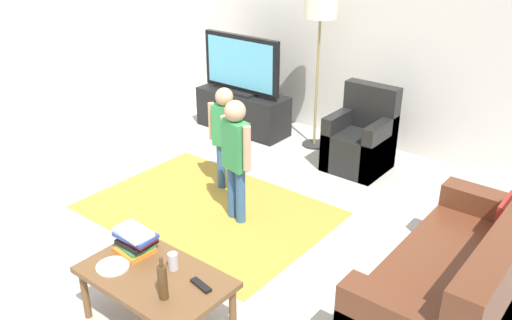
# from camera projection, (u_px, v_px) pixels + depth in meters

# --- Properties ---
(ground) EXTENTS (7.80, 7.80, 0.00)m
(ground) POSITION_uv_depth(u_px,v_px,m) (210.00, 256.00, 4.43)
(ground) COLOR #B2ADA3
(wall_back) EXTENTS (6.00, 0.12, 2.70)m
(wall_back) POSITION_uv_depth(u_px,v_px,m) (392.00, 31.00, 5.98)
(wall_back) COLOR silver
(wall_back) RESTS_ON ground
(area_rug) EXTENTS (2.20, 1.60, 0.01)m
(area_rug) POSITION_uv_depth(u_px,v_px,m) (208.00, 210.00, 5.10)
(area_rug) COLOR #B28C33
(area_rug) RESTS_ON ground
(tv_stand) EXTENTS (1.20, 0.44, 0.50)m
(tv_stand) POSITION_uv_depth(u_px,v_px,m) (243.00, 112.00, 6.84)
(tv_stand) COLOR black
(tv_stand) RESTS_ON ground
(tv) EXTENTS (1.10, 0.28, 0.71)m
(tv) POSITION_uv_depth(u_px,v_px,m) (241.00, 65.00, 6.57)
(tv) COLOR black
(tv) RESTS_ON tv_stand
(couch) EXTENTS (0.80, 1.80, 0.86)m
(couch) POSITION_uv_depth(u_px,v_px,m) (465.00, 284.00, 3.64)
(couch) COLOR brown
(couch) RESTS_ON ground
(armchair) EXTENTS (0.60, 0.60, 0.90)m
(armchair) POSITION_uv_depth(u_px,v_px,m) (361.00, 142.00, 5.83)
(armchair) COLOR black
(armchair) RESTS_ON ground
(floor_lamp) EXTENTS (0.36, 0.36, 1.78)m
(floor_lamp) POSITION_uv_depth(u_px,v_px,m) (320.00, 14.00, 5.84)
(floor_lamp) COLOR #262626
(floor_lamp) RESTS_ON ground
(child_near_tv) EXTENTS (0.35, 0.17, 1.06)m
(child_near_tv) POSITION_uv_depth(u_px,v_px,m) (225.00, 130.00, 5.23)
(child_near_tv) COLOR #33598C
(child_near_tv) RESTS_ON ground
(child_center) EXTENTS (0.37, 0.18, 1.14)m
(child_center) POSITION_uv_depth(u_px,v_px,m) (236.00, 150.00, 4.68)
(child_center) COLOR #33598C
(child_center) RESTS_ON ground
(coffee_table) EXTENTS (1.00, 0.60, 0.42)m
(coffee_table) POSITION_uv_depth(u_px,v_px,m) (155.00, 281.00, 3.55)
(coffee_table) COLOR brown
(coffee_table) RESTS_ON ground
(book_stack) EXTENTS (0.29, 0.24, 0.18)m
(book_stack) POSITION_uv_depth(u_px,v_px,m) (135.00, 240.00, 3.73)
(book_stack) COLOR orange
(book_stack) RESTS_ON coffee_table
(bottle) EXTENTS (0.06, 0.06, 0.29)m
(bottle) POSITION_uv_depth(u_px,v_px,m) (163.00, 282.00, 3.27)
(bottle) COLOR #4C3319
(bottle) RESTS_ON coffee_table
(tv_remote) EXTENTS (0.18, 0.08, 0.02)m
(tv_remote) POSITION_uv_depth(u_px,v_px,m) (201.00, 285.00, 3.41)
(tv_remote) COLOR black
(tv_remote) RESTS_ON coffee_table
(soda_can) EXTENTS (0.07, 0.07, 0.12)m
(soda_can) POSITION_uv_depth(u_px,v_px,m) (173.00, 261.00, 3.56)
(soda_can) COLOR silver
(soda_can) RESTS_ON coffee_table
(plate) EXTENTS (0.22, 0.22, 0.02)m
(plate) POSITION_uv_depth(u_px,v_px,m) (112.00, 266.00, 3.60)
(plate) COLOR white
(plate) RESTS_ON coffee_table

